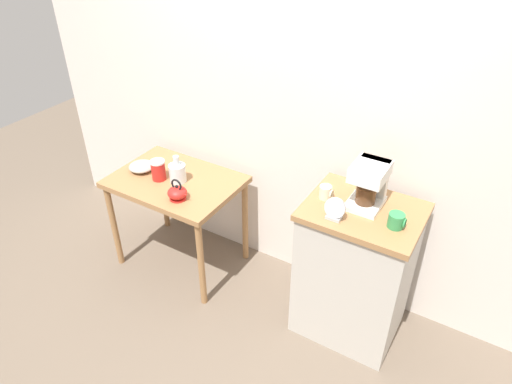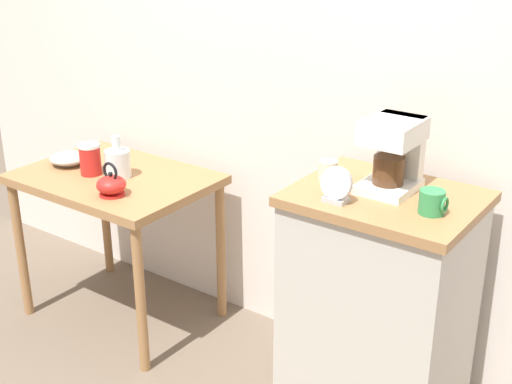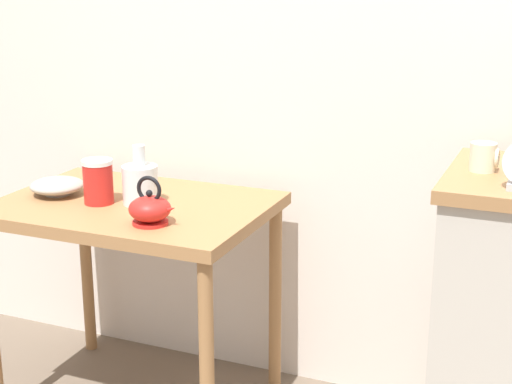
% 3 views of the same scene
% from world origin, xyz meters
% --- Properties ---
extents(ground_plane, '(8.00, 8.00, 0.00)m').
position_xyz_m(ground_plane, '(0.00, 0.00, 0.00)').
color(ground_plane, '#6B5B4C').
extents(back_wall, '(4.40, 0.10, 2.80)m').
position_xyz_m(back_wall, '(0.10, 0.40, 1.40)').
color(back_wall, silver).
rests_on(back_wall, ground_plane).
extents(wooden_table, '(0.87, 0.62, 0.73)m').
position_xyz_m(wooden_table, '(-0.71, -0.03, 0.64)').
color(wooden_table, '#9E7044').
rests_on(wooden_table, ground_plane).
extents(kitchen_counter, '(0.64, 0.52, 0.93)m').
position_xyz_m(kitchen_counter, '(0.60, 0.03, 0.47)').
color(kitchen_counter, '#BCB7AD').
rests_on(kitchen_counter, ground_plane).
extents(bowl_stoneware, '(0.18, 0.18, 0.06)m').
position_xyz_m(bowl_stoneware, '(-0.99, -0.06, 0.76)').
color(bowl_stoneware, '#9E998C').
rests_on(bowl_stoneware, wooden_table).
extents(teakettle, '(0.15, 0.13, 0.15)m').
position_xyz_m(teakettle, '(-0.54, -0.20, 0.78)').
color(teakettle, red).
rests_on(teakettle, wooden_table).
extents(glass_carafe_vase, '(0.11, 0.11, 0.19)m').
position_xyz_m(glass_carafe_vase, '(-0.68, -0.03, 0.80)').
color(glass_carafe_vase, silver).
rests_on(glass_carafe_vase, wooden_table).
extents(canister_enamel, '(0.10, 0.10, 0.14)m').
position_xyz_m(canister_enamel, '(-0.80, -0.08, 0.80)').
color(canister_enamel, red).
rests_on(canister_enamel, wooden_table).
extents(coffee_maker, '(0.18, 0.22, 0.26)m').
position_xyz_m(coffee_maker, '(0.59, 0.09, 1.07)').
color(coffee_maker, white).
rests_on(coffee_maker, kitchen_counter).
extents(mug_tall_green, '(0.09, 0.08, 0.08)m').
position_xyz_m(mug_tall_green, '(0.79, -0.04, 0.97)').
color(mug_tall_green, '#338C4C').
rests_on(mug_tall_green, kitchen_counter).
extents(mug_small_cream, '(0.08, 0.07, 0.08)m').
position_xyz_m(mug_small_cream, '(0.37, 0.02, 0.97)').
color(mug_small_cream, beige).
rests_on(mug_small_cream, kitchen_counter).
extents(table_clock, '(0.11, 0.06, 0.13)m').
position_xyz_m(table_clock, '(0.49, -0.14, 0.99)').
color(table_clock, '#B2B5BA').
rests_on(table_clock, kitchen_counter).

